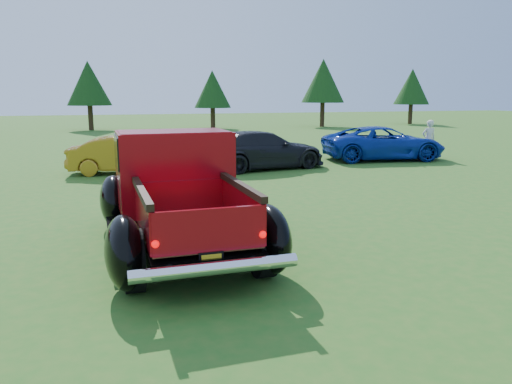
% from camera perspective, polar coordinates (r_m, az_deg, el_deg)
% --- Properties ---
extents(ground, '(120.00, 120.00, 0.00)m').
position_cam_1_polar(ground, '(8.87, -1.09, -5.97)').
color(ground, '#26621C').
rests_on(ground, ground).
extents(tree_mid_left, '(3.20, 3.20, 5.00)m').
position_cam_1_polar(tree_mid_left, '(39.16, -18.59, 11.69)').
color(tree_mid_left, '#332114').
rests_on(tree_mid_left, ground).
extents(tree_mid_right, '(2.82, 2.82, 4.40)m').
position_cam_1_polar(tree_mid_right, '(39.05, -5.00, 11.61)').
color(tree_mid_right, '#332114').
rests_on(tree_mid_right, ground).
extents(tree_east, '(3.46, 3.46, 5.40)m').
position_cam_1_polar(tree_east, '(41.47, 7.67, 12.47)').
color(tree_east, '#332114').
rests_on(tree_east, ground).
extents(tree_far_east, '(3.07, 3.07, 4.80)m').
position_cam_1_polar(tree_far_east, '(46.78, 17.39, 11.40)').
color(tree_far_east, '#332114').
rests_on(tree_far_east, ground).
extents(pickup_truck, '(2.58, 5.40, 1.99)m').
position_cam_1_polar(pickup_truck, '(8.92, -9.25, 0.22)').
color(pickup_truck, black).
rests_on(pickup_truck, ground).
extents(show_car_yellow, '(3.85, 1.74, 1.23)m').
position_cam_1_polar(show_car_yellow, '(17.25, -14.66, 4.12)').
color(show_car_yellow, '#A77116').
rests_on(show_car_yellow, ground).
extents(show_car_grey, '(4.87, 2.65, 1.34)m').
position_cam_1_polar(show_car_grey, '(17.70, 0.68, 4.83)').
color(show_car_grey, black).
rests_on(show_car_grey, ground).
extents(show_car_blue, '(5.10, 2.89, 1.34)m').
position_cam_1_polar(show_car_blue, '(20.80, 14.36, 5.43)').
color(show_car_blue, '#0E2D9A').
rests_on(show_car_blue, ground).
extents(spectator, '(0.61, 0.43, 1.59)m').
position_cam_1_polar(spectator, '(21.57, 19.12, 5.69)').
color(spectator, beige).
rests_on(spectator, ground).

